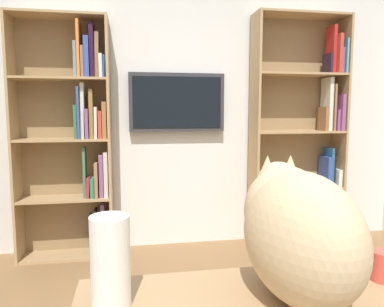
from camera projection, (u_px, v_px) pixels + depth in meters
The scene contains 7 objects.
wall_back at pixel (184, 106), 3.48m from camera, with size 4.52×0.06×2.70m, color silver.
bookshelf_left at pixel (307, 137), 3.56m from camera, with size 0.91×0.28×2.21m.
bookshelf_right at pixel (76, 138), 3.18m from camera, with size 0.82×0.28×2.11m.
wall_mounted_tv at pixel (177, 102), 3.38m from camera, with size 0.89×0.07×0.54m.
cat at pixel (296, 227), 1.06m from camera, with size 0.32×0.60×0.40m.
paper_towel_roll at pixel (110, 262), 1.00m from camera, with size 0.11×0.11×0.26m, color white.
coffee_mug at pixel (383, 266), 1.17m from camera, with size 0.08×0.08×0.10m, color #D84C3F.
Camera 1 is at (0.52, 1.24, 1.29)m, focal length 33.88 mm.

